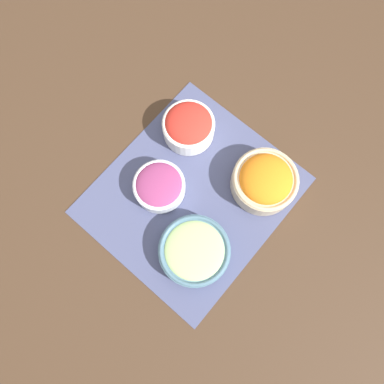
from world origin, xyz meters
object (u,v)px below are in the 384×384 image
at_px(tomato_bowl, 189,126).
at_px(carrot_bowl, 265,181).
at_px(cucumber_bowl, 194,251).
at_px(onion_bowl, 159,186).

relative_size(tomato_bowl, carrot_bowl, 0.83).
height_order(carrot_bowl, cucumber_bowl, carrot_bowl).
height_order(onion_bowl, tomato_bowl, tomato_bowl).
xyz_separation_m(onion_bowl, tomato_bowl, (-0.18, -0.05, 0.01)).
bearing_deg(carrot_bowl, tomato_bowl, -87.22).
distance_m(onion_bowl, cucumber_bowl, 0.19).
relative_size(onion_bowl, cucumber_bowl, 0.76).
distance_m(onion_bowl, carrot_bowl, 0.28).
bearing_deg(tomato_bowl, onion_bowl, 15.69).
distance_m(carrot_bowl, cucumber_bowl, 0.26).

